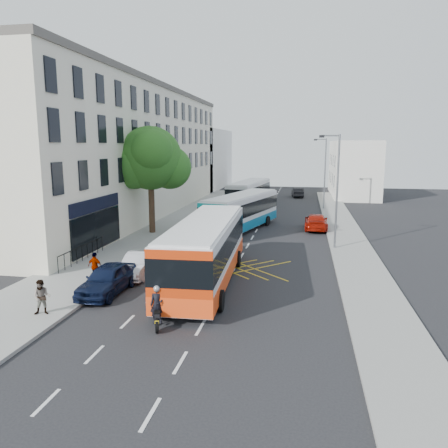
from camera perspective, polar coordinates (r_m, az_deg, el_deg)
The scene contains 21 objects.
ground at distance 21.22m, azimuth -1.15°, elevation -10.15°, with size 120.00×120.00×0.00m, color black.
pavement_left at distance 37.40m, azimuth -9.32°, elevation -1.16°, with size 5.00×70.00×0.15m, color gray.
pavement_right at distance 35.42m, azimuth 15.87°, elevation -2.07°, with size 3.00×70.00×0.15m, color gray.
terrace_main at distance 47.52m, azimuth -11.99°, elevation 9.27°, with size 8.30×45.00×13.50m.
terrace_far at distance 76.66m, azimuth -3.19°, elevation 8.46°, with size 8.00×20.00×10.00m, color silver.
building_right at distance 67.92m, azimuth 16.46°, elevation 6.99°, with size 6.00×18.00×8.00m, color silver.
street_tree at distance 36.67m, azimuth -9.64°, elevation 8.39°, with size 6.30×5.70×8.80m.
lamp_near at distance 31.68m, azimuth 14.40°, elevation 4.90°, with size 1.45×0.15×8.00m.
lamp_far at distance 51.60m, azimuth 12.95°, elevation 6.92°, with size 1.45×0.15×8.00m.
railings at distance 29.10m, azimuth -18.05°, elevation -3.52°, with size 0.08×5.60×1.14m, color black, non-canonical shape.
bus_near at distance 23.63m, azimuth -2.40°, elevation -3.43°, with size 3.43×12.34×3.44m.
bus_mid at distance 38.24m, azimuth 2.29°, elevation 1.65°, with size 5.48×11.61×3.18m.
bus_far at distance 52.81m, azimuth 3.31°, elevation 4.01°, with size 4.10×11.46×3.15m.
motorbike at distance 18.51m, azimuth -8.70°, elevation -10.66°, with size 0.77×1.94×1.77m.
parked_car_blue at distance 22.92m, azimuth -14.98°, elevation -6.98°, with size 1.76×4.37×1.49m, color black.
parked_car_silver at distance 25.59m, azimuth -11.07°, elevation -5.18°, with size 1.42×4.08×1.34m, color #B3B4BB.
red_hatchback at distance 39.55m, azimuth 11.94°, elevation 0.30°, with size 1.98×4.86×1.41m, color #A51407.
distant_car_grey at distance 59.92m, azimuth 4.25°, elevation 3.73°, with size 2.02×4.37×1.22m, color #45484E.
distant_car_dark at distance 64.01m, azimuth 9.58°, elevation 4.09°, with size 1.40×4.03×1.33m, color black.
pedestrian_near at distance 20.68m, azimuth -22.69°, elevation -8.81°, with size 0.75×0.59×1.55m, color gray.
pedestrian_far at distance 24.75m, azimuth -16.48°, elevation -5.34°, with size 0.91×0.38×1.55m, color gray.
Camera 1 is at (4.02, -19.48, 7.41)m, focal length 35.00 mm.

